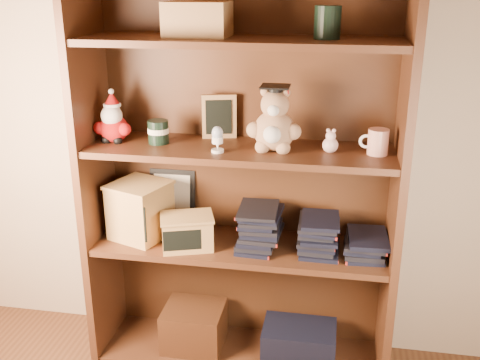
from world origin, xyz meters
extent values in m
cube|color=#C2AD8C|center=(0.00, 1.50, 1.25)|extent=(3.00, 0.04, 2.50)
cube|color=#492714|center=(-0.63, 1.30, 0.80)|extent=(0.03, 0.35, 1.60)
cube|color=#492714|center=(0.54, 1.30, 0.80)|extent=(0.03, 0.35, 1.60)
cube|color=#432412|center=(-0.04, 1.47, 0.80)|extent=(1.20, 0.02, 1.60)
cube|color=#492714|center=(-0.04, 1.30, 0.04)|extent=(1.14, 0.33, 0.02)
cube|color=#492714|center=(-0.04, 1.30, 1.34)|extent=(1.14, 0.33, 0.02)
cube|color=#432412|center=(-0.24, 1.30, 0.14)|extent=(0.25, 0.22, 0.18)
cube|color=black|center=(0.21, 1.30, 0.12)|extent=(0.30, 0.20, 0.14)
cube|color=#9E7547|center=(-0.19, 1.30, 1.41)|extent=(0.22, 0.18, 0.12)
cylinder|color=black|center=(0.26, 1.30, 1.41)|extent=(0.09, 0.09, 0.11)
cube|color=#492714|center=(-0.04, 1.30, 0.54)|extent=(1.14, 0.33, 0.02)
cube|color=#492714|center=(-0.04, 1.30, 0.94)|extent=(1.14, 0.33, 0.02)
sphere|color=#A50F0F|center=(-0.54, 1.30, 1.00)|extent=(0.11, 0.11, 0.11)
sphere|color=#A50F0F|center=(-0.59, 1.29, 1.00)|extent=(0.05, 0.05, 0.05)
sphere|color=#A50F0F|center=(-0.49, 1.29, 1.00)|extent=(0.05, 0.05, 0.05)
sphere|color=black|center=(-0.56, 1.28, 0.96)|extent=(0.04, 0.04, 0.04)
sphere|color=black|center=(-0.51, 1.28, 0.96)|extent=(0.04, 0.04, 0.04)
sphere|color=white|center=(-0.54, 1.29, 1.05)|extent=(0.08, 0.08, 0.08)
sphere|color=#D8B293|center=(-0.54, 1.30, 1.07)|extent=(0.06, 0.06, 0.06)
cone|color=#A50F0F|center=(-0.54, 1.30, 1.12)|extent=(0.06, 0.06, 0.05)
sphere|color=white|center=(-0.54, 1.30, 1.14)|extent=(0.02, 0.02, 0.02)
cylinder|color=white|center=(-0.54, 1.30, 1.09)|extent=(0.07, 0.07, 0.01)
cylinder|color=black|center=(-0.36, 1.30, 0.99)|extent=(0.08, 0.08, 0.09)
cylinder|color=beige|center=(-0.36, 1.30, 1.00)|extent=(0.08, 0.08, 0.02)
cube|color=#9E7547|center=(-0.15, 1.42, 1.04)|extent=(0.13, 0.05, 0.17)
cube|color=black|center=(-0.15, 1.41, 1.04)|extent=(0.10, 0.03, 0.13)
cube|color=#9E7547|center=(-0.15, 1.45, 0.96)|extent=(0.07, 0.07, 0.01)
cylinder|color=white|center=(-0.11, 1.23, 0.96)|extent=(0.05, 0.05, 0.01)
cone|color=white|center=(-0.11, 1.23, 0.98)|extent=(0.02, 0.02, 0.03)
cylinder|color=white|center=(-0.11, 1.23, 1.00)|extent=(0.04, 0.04, 0.02)
ellipsoid|color=#A1B0C4|center=(-0.11, 1.23, 1.02)|extent=(0.04, 0.04, 0.05)
sphere|color=tan|center=(0.08, 1.30, 1.02)|extent=(0.15, 0.15, 0.15)
sphere|color=white|center=(0.08, 1.24, 1.02)|extent=(0.06, 0.06, 0.06)
sphere|color=tan|center=(0.01, 1.28, 1.03)|extent=(0.06, 0.06, 0.06)
sphere|color=tan|center=(0.15, 1.28, 1.03)|extent=(0.06, 0.06, 0.06)
sphere|color=tan|center=(0.05, 1.26, 0.97)|extent=(0.05, 0.05, 0.05)
sphere|color=tan|center=(0.12, 1.26, 0.97)|extent=(0.05, 0.05, 0.05)
sphere|color=tan|center=(0.08, 1.30, 1.12)|extent=(0.10, 0.10, 0.10)
sphere|color=white|center=(0.08, 1.26, 1.11)|extent=(0.04, 0.04, 0.04)
sphere|color=tan|center=(0.05, 1.32, 1.16)|extent=(0.03, 0.03, 0.03)
sphere|color=tan|center=(0.12, 1.32, 1.16)|extent=(0.03, 0.03, 0.03)
cylinder|color=black|center=(0.08, 1.30, 1.17)|extent=(0.05, 0.05, 0.02)
cube|color=black|center=(0.08, 1.30, 1.18)|extent=(0.10, 0.10, 0.01)
cylinder|color=#A50F0F|center=(0.13, 1.28, 1.17)|extent=(0.00, 0.05, 0.03)
sphere|color=beige|center=(0.29, 1.30, 0.98)|extent=(0.06, 0.06, 0.06)
sphere|color=beige|center=(0.29, 1.30, 1.01)|extent=(0.04, 0.04, 0.04)
sphere|color=beige|center=(0.28, 1.30, 1.03)|extent=(0.01, 0.01, 0.01)
sphere|color=beige|center=(0.30, 1.30, 1.03)|extent=(0.01, 0.01, 0.01)
cylinder|color=silver|center=(0.46, 1.30, 1.00)|extent=(0.07, 0.07, 0.09)
torus|color=white|center=(0.41, 1.30, 1.00)|extent=(0.05, 0.01, 0.05)
cube|color=black|center=(-0.36, 1.45, 0.67)|extent=(0.19, 0.05, 0.24)
cube|color=beige|center=(-0.36, 1.44, 0.67)|extent=(0.16, 0.03, 0.20)
cube|color=tan|center=(-0.45, 1.30, 0.66)|extent=(0.26, 0.26, 0.22)
cube|color=black|center=(-0.45, 1.20, 0.66)|extent=(0.14, 0.05, 0.14)
cube|color=tan|center=(-0.45, 1.30, 0.77)|extent=(0.27, 0.27, 0.01)
cube|color=tan|center=(-0.24, 1.24, 0.61)|extent=(0.23, 0.19, 0.13)
cube|color=black|center=(-0.24, 1.17, 0.61)|extent=(0.14, 0.05, 0.08)
cube|color=tan|center=(-0.24, 1.24, 0.68)|extent=(0.24, 0.20, 0.01)
cube|color=black|center=(0.03, 1.30, 0.56)|extent=(0.14, 0.20, 0.02)
cube|color=black|center=(0.03, 1.30, 0.57)|extent=(0.14, 0.20, 0.02)
cube|color=black|center=(0.03, 1.30, 0.59)|extent=(0.14, 0.20, 0.02)
cube|color=black|center=(0.03, 1.30, 0.61)|extent=(0.14, 0.20, 0.02)
cube|color=black|center=(0.03, 1.30, 0.62)|extent=(0.14, 0.20, 0.02)
cube|color=black|center=(0.03, 1.30, 0.64)|extent=(0.14, 0.20, 0.02)
cube|color=black|center=(0.03, 1.30, 0.65)|extent=(0.14, 0.20, 0.02)
cube|color=black|center=(0.03, 1.30, 0.67)|extent=(0.14, 0.20, 0.02)
cube|color=black|center=(0.03, 1.30, 0.69)|extent=(0.14, 0.20, 0.02)
cube|color=black|center=(0.03, 1.30, 0.70)|extent=(0.14, 0.20, 0.02)
cube|color=black|center=(0.26, 1.30, 0.56)|extent=(0.14, 0.20, 0.02)
cube|color=black|center=(0.26, 1.30, 0.57)|extent=(0.14, 0.20, 0.02)
cube|color=black|center=(0.26, 1.30, 0.59)|extent=(0.14, 0.20, 0.02)
cube|color=black|center=(0.26, 1.30, 0.61)|extent=(0.14, 0.20, 0.02)
cube|color=black|center=(0.26, 1.30, 0.62)|extent=(0.14, 0.20, 0.02)
cube|color=black|center=(0.26, 1.30, 0.64)|extent=(0.14, 0.20, 0.02)
cube|color=black|center=(0.26, 1.30, 0.65)|extent=(0.14, 0.20, 0.02)
cube|color=black|center=(0.26, 1.30, 0.67)|extent=(0.14, 0.20, 0.02)
cube|color=black|center=(0.26, 1.30, 0.69)|extent=(0.14, 0.20, 0.02)
cube|color=black|center=(0.44, 1.30, 0.56)|extent=(0.14, 0.20, 0.02)
cube|color=black|center=(0.44, 1.30, 0.57)|extent=(0.14, 0.20, 0.02)
cube|color=black|center=(0.44, 1.30, 0.59)|extent=(0.14, 0.20, 0.02)
cube|color=black|center=(0.44, 1.30, 0.61)|extent=(0.14, 0.20, 0.02)
cube|color=black|center=(0.44, 1.30, 0.62)|extent=(0.14, 0.20, 0.02)
camera|label=1|loc=(0.31, -0.68, 1.55)|focal=42.00mm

